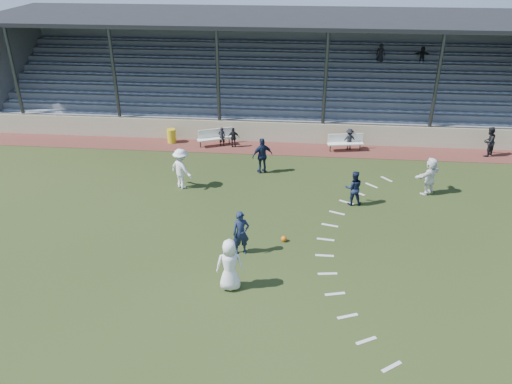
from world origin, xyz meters
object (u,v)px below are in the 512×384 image
bench_left (215,136)px  player_white_lead (230,265)px  bench_right (346,141)px  official (489,142)px  football (284,239)px  trash_bin (172,136)px  player_navy_lead (241,233)px

bench_left → player_white_lead: bearing=-101.8°
bench_right → official: bearing=-11.0°
football → bench_right: bearing=72.8°
trash_bin → official: bearing=-1.1°
bench_left → trash_bin: 2.61m
football → official: bearing=42.0°
football → player_navy_lead: (-1.59, -0.95, 0.76)m
bench_left → football: bench_left is taller
trash_bin → player_white_lead: (5.28, -13.09, 0.53)m
bench_right → player_white_lead: size_ratio=1.07×
bench_left → player_navy_lead: bearing=-99.0°
bench_left → player_navy_lead: (2.80, -10.78, 0.29)m
football → official: 14.42m
trash_bin → official: size_ratio=0.49×
player_navy_lead → official: player_navy_lead is taller
player_white_lead → player_navy_lead: 2.15m
player_navy_lead → bench_right: bearing=48.7°
bench_right → football: 10.19m
bench_left → player_navy_lead: 11.14m
bench_left → player_navy_lead: player_navy_lead is taller
player_white_lead → official: bearing=-143.4°
bench_right → player_navy_lead: size_ratio=1.16×
player_white_lead → official: 17.79m
bench_left → player_white_lead: player_white_lead is taller
bench_right → official: official is taller
player_white_lead → bench_right: bearing=-119.5°
bench_left → player_white_lead: (2.68, -12.93, 0.37)m
player_navy_lead → trash_bin: bearing=98.3°
trash_bin → football: size_ratio=3.50×
bench_right → football: bearing=-117.7°
football → player_white_lead: size_ratio=0.12×
trash_bin → football: 12.20m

